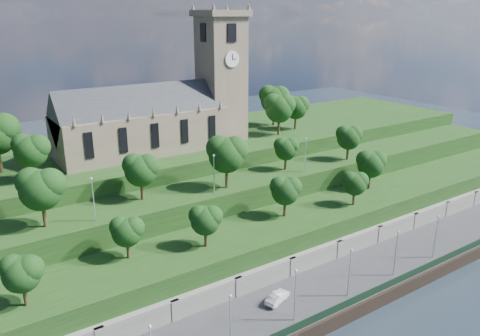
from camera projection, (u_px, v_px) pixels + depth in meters
promenade at (289, 308)px, 65.90m from camera, size 160.00×12.00×2.00m
quay_wall at (318, 330)px, 61.10m from camera, size 160.00×0.50×2.20m
fence at (315, 318)px, 61.14m from camera, size 160.00×0.10×1.20m
retaining_wall at (263, 280)px, 70.13m from camera, size 160.00×2.10×5.00m
embankment_lower at (241, 255)px, 74.41m from camera, size 160.00×12.00×8.00m
embankment_upper at (206, 219)px, 82.45m from camera, size 160.00×10.00×12.00m
hilltop at (156, 178)px, 98.53m from camera, size 160.00×32.00×15.00m
church at (164, 111)px, 91.08m from camera, size 38.60×12.35×27.60m
trees_lower at (264, 198)px, 74.38m from camera, size 68.46×8.76×7.73m
trees_upper at (200, 159)px, 77.32m from camera, size 64.71×8.65×9.20m
trees_hilltop at (150, 120)px, 88.84m from camera, size 74.54×15.80×10.24m
lamp_posts_promenade at (295, 291)px, 60.39m from camera, size 60.36×0.36×7.55m
lamp_posts_upper at (214, 171)px, 76.98m from camera, size 40.36×0.36×6.68m
car_middle at (277, 297)px, 65.47m from camera, size 4.67×2.96×1.45m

